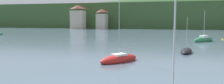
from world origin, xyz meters
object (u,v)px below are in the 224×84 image
object	(u,v)px
shore_building_west	(78,17)
sailboat_far_4	(186,51)
sailboat_far_3	(204,40)
sailboat_mid_7	(119,59)
shore_building_westcentral	(102,19)
mooring_buoy_near	(223,40)

from	to	relation	value
shore_building_west	sailboat_far_4	size ratio (longest dim) A/B	2.16
sailboat_far_3	sailboat_mid_7	world-z (taller)	sailboat_mid_7
shore_building_westcentral	sailboat_mid_7	xyz separation A→B (m)	(22.50, -71.51, -3.97)
sailboat_far_4	mooring_buoy_near	world-z (taller)	sailboat_far_4
sailboat_far_4	shore_building_west	bearing A→B (deg)	-136.85
sailboat_far_4	sailboat_mid_7	size ratio (longest dim) A/B	0.68
sailboat_far_4	shore_building_westcentral	bearing A→B (deg)	-144.68
sailboat_mid_7	mooring_buoy_near	world-z (taller)	sailboat_mid_7
mooring_buoy_near	shore_building_westcentral	bearing A→B (deg)	133.04
shore_building_westcentral	sailboat_mid_7	distance (m)	75.07
shore_building_west	mooring_buoy_near	bearing A→B (deg)	-39.67
mooring_buoy_near	sailboat_far_4	bearing A→B (deg)	-114.11
shore_building_west	sailboat_far_3	distance (m)	66.31
shore_building_west	shore_building_westcentral	xyz separation A→B (m)	(11.31, 0.14, -0.92)
shore_building_westcentral	sailboat_far_3	world-z (taller)	shore_building_westcentral
shore_building_westcentral	mooring_buoy_near	distance (m)	57.92
sailboat_far_4	sailboat_mid_7	bearing A→B (deg)	-32.56
sailboat_far_4	sailboat_far_3	bearing A→B (deg)	173.42
sailboat_far_3	mooring_buoy_near	distance (m)	7.32
shore_building_westcentral	mooring_buoy_near	xyz separation A→B (m)	(39.43, -42.22, -4.25)
sailboat_far_3	sailboat_mid_7	distance (m)	26.69
shore_building_westcentral	sailboat_far_4	distance (m)	70.27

